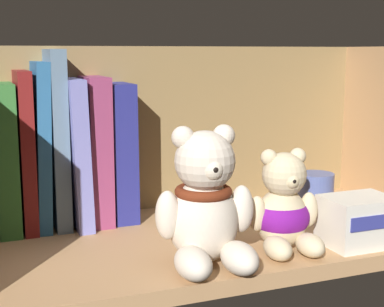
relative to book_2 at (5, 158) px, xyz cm
name	(u,v)px	position (x,y,z in cm)	size (l,w,h in cm)	color
shelf_board	(208,241)	(24.94, -12.35, -11.18)	(65.44, 30.84, 2.00)	tan
shelf_back_panel	(168,134)	(24.94, 3.67, 1.45)	(67.84, 1.20, 27.25)	olive
book_2	(5,158)	(0.00, 0.00, 0.00)	(2.87, 11.09, 20.35)	#327031
book_3	(25,151)	(2.66, 0.00, 0.81)	(1.84, 10.96, 21.97)	maroon
book_4	(40,146)	(4.77, 0.00, 1.39)	(1.79, 10.45, 23.13)	#285E91
book_5	(56,139)	(7.02, 0.00, 2.22)	(2.11, 10.39, 24.79)	slate
book_6	(74,152)	(9.46, 0.00, 0.22)	(2.19, 13.37, 20.80)	#6F72BC
book_7	(95,150)	(12.40, 0.00, 0.33)	(3.08, 10.73, 21.02)	#89355D
book_8	(119,151)	(15.94, 0.00, -0.17)	(3.40, 9.59, 20.01)	navy
teddy_bear_larger	(206,206)	(20.34, -22.34, -3.25)	(11.91, 12.15, 16.23)	beige
teddy_bear_smaller	(284,210)	(31.33, -21.25, -5.17)	(9.38, 9.90, 12.74)	beige
pillar_candle	(315,196)	(42.47, -11.54, -6.72)	(5.31, 5.31, 6.92)	#4C5B99
small_product_box	(358,221)	(41.18, -23.28, -7.03)	(8.88, 6.87, 6.28)	silver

